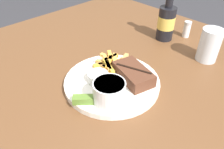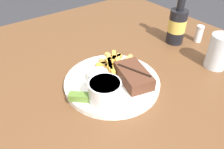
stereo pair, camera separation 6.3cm
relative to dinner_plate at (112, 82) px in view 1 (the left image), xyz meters
The scene contains 11 objects.
dining_table 0.08m from the dinner_plate, ahead, with size 1.25×1.22×0.76m.
dinner_plate is the anchor object (origin of this frame).
steak_portion 0.07m from the dinner_plate, 50.47° to the left, with size 0.14×0.10×0.04m.
fries_pile 0.08m from the dinner_plate, 138.89° to the left, with size 0.12×0.12×0.02m.
coleslaw_cup 0.10m from the dinner_plate, 48.53° to the right, with size 0.08×0.08×0.06m.
dipping_sauce_cup 0.05m from the dinner_plate, 124.13° to the right, with size 0.06×0.06×0.03m.
pickle_spear 0.12m from the dinner_plate, 80.04° to the right, with size 0.06×0.06×0.02m.
fork_utensil 0.07m from the dinner_plate, 166.26° to the left, with size 0.13×0.04×0.00m.
beer_bottle 0.37m from the dinner_plate, 100.23° to the left, with size 0.07×0.07×0.21m.
drinking_glass 0.36m from the dinner_plate, 68.93° to the left, with size 0.07×0.07×0.11m.
salt_shaker 0.43m from the dinner_plate, 91.63° to the left, with size 0.03×0.03×0.07m.
Camera 1 is at (0.36, -0.35, 1.18)m, focal length 35.00 mm.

